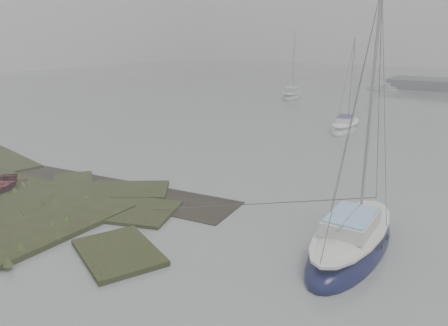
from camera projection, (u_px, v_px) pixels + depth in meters
ground at (355, 121)px, 40.73m from camera, size 160.00×160.00×0.00m
sailboat_main at (351, 243)px, 16.12m from camera, size 2.38×7.12×10.03m
sailboat_white at (346, 127)px, 36.57m from camera, size 2.27×5.85×8.09m
sailboat_far_a at (291, 96)px, 55.62m from camera, size 3.65×6.62×8.88m
sailboat_far_c at (382, 89)px, 63.12m from camera, size 4.65×1.62×6.52m
dinghy at (2, 183)px, 22.03m from camera, size 3.28×3.35×0.57m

